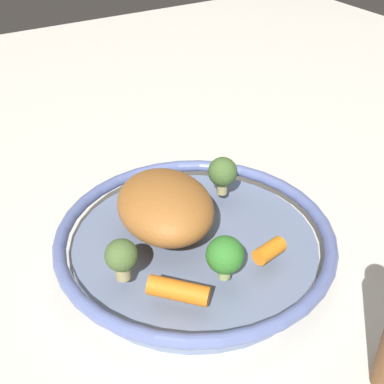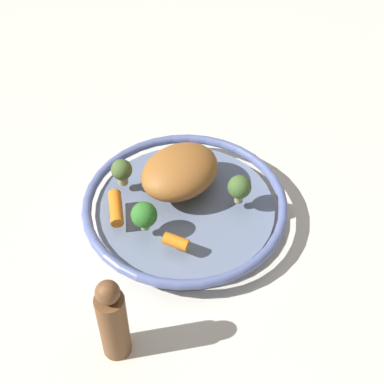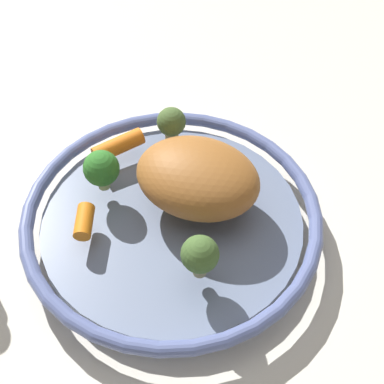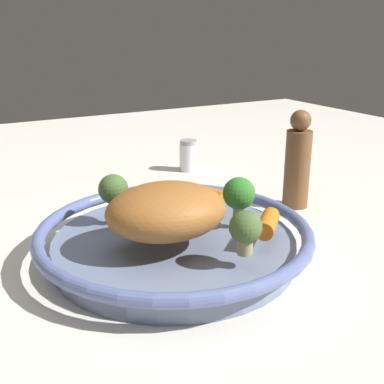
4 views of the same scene
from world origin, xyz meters
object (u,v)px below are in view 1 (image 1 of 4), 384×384
Objects in this scene: roast_chicken_piece at (165,206)px; broccoli_floret_edge at (223,173)px; baby_carrot_left at (269,251)px; broccoli_floret_mid at (225,256)px; serving_bowl at (195,243)px; baby_carrot_center at (178,291)px; broccoli_floret_large at (122,257)px.

roast_chicken_piece is 2.69× the size of broccoli_floret_edge.
baby_carrot_left is at bearing 34.00° from roast_chicken_piece.
serving_bowl is at bearing 169.90° from broccoli_floret_mid.
serving_bowl is 6.52× the size of broccoli_floret_edge.
broccoli_floret_mid is at bearing 92.14° from baby_carrot_center.
baby_carrot_center reaches higher than serving_bowl.
broccoli_floret_mid is (0.00, -0.06, 0.02)m from baby_carrot_left.
broccoli_floret_edge is 1.07× the size of broccoli_floret_large.
baby_carrot_left is 0.17m from broccoli_floret_large.
broccoli_floret_mid is (0.11, 0.01, -0.00)m from roast_chicken_piece.
broccoli_floret_mid is at bearing -10.10° from serving_bowl.
baby_carrot_left reaches higher than serving_bowl.
broccoli_floret_large is (-0.06, -0.04, 0.02)m from baby_carrot_center.
broccoli_floret_mid is (-0.00, 0.06, 0.02)m from baby_carrot_center.
serving_bowl is at bearing 49.45° from roast_chicken_piece.
broccoli_floret_large reaches higher than baby_carrot_left.
serving_bowl is 0.13m from broccoli_floret_large.
broccoli_floret_large is at bearing -57.03° from roast_chicken_piece.
baby_carrot_left is 0.14m from broccoli_floret_edge.
baby_carrot_center is 1.31× the size of broccoli_floret_large.
broccoli_floret_large is 0.11m from broccoli_floret_mid.
broccoli_floret_large is at bearing -120.74° from broccoli_floret_mid.
broccoli_floret_mid is (0.14, -0.09, -0.00)m from broccoli_floret_edge.
baby_carrot_center is at bearing -88.96° from baby_carrot_left.
baby_carrot_left is 0.80× the size of broccoli_floret_large.
baby_carrot_center reaches higher than baby_carrot_left.
baby_carrot_left is 0.76× the size of broccoli_floret_mid.
broccoli_floret_edge reaches higher than baby_carrot_left.
roast_chicken_piece is at bearing 122.97° from broccoli_floret_large.
baby_carrot_left is at bearing 90.00° from broccoli_floret_mid.
broccoli_floret_edge is (-0.14, 0.03, 0.02)m from baby_carrot_left.
broccoli_floret_large is at bearing -66.31° from broccoli_floret_edge.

